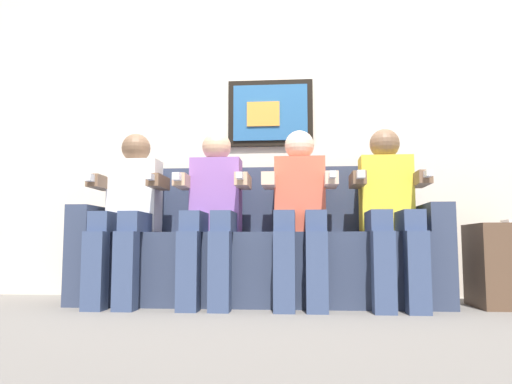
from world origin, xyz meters
The scene contains 9 objects.
ground_plane centered at (0.00, 0.00, 0.00)m, with size 6.13×6.13×0.00m, color #66605B.
back_wall_assembly centered at (0.00, 0.76, 1.30)m, with size 4.72×0.10×2.60m.
couch centered at (0.00, 0.33, 0.31)m, with size 2.32×0.58×0.90m.
person_leftmost centered at (-0.81, 0.16, 0.61)m, with size 0.46×0.56×1.11m.
person_left_center centered at (-0.27, 0.16, 0.61)m, with size 0.46×0.56×1.11m.
person_right_center centered at (0.27, 0.16, 0.61)m, with size 0.46×0.56×1.11m.
person_rightmost centered at (0.81, 0.16, 0.61)m, with size 0.46×0.56×1.11m.
side_table_right centered at (1.51, 0.22, 0.25)m, with size 0.40×0.40×0.50m.
spare_remote_on_table centered at (1.50, 0.15, 0.51)m, with size 0.04×0.13×0.02m, color white.
Camera 1 is at (0.27, -2.97, 0.38)m, focal length 35.63 mm.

